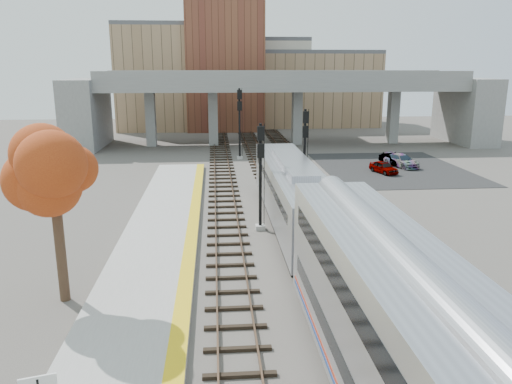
{
  "coord_description": "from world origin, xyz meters",
  "views": [
    {
      "loc": [
        -3.88,
        -20.31,
        10.08
      ],
      "look_at": [
        -1.38,
        9.52,
        2.5
      ],
      "focal_mm": 35.0,
      "sensor_mm": 36.0,
      "label": 1
    }
  ],
  "objects_px": {
    "signal_mast_mid": "(305,155)",
    "car_c": "(402,161)",
    "locomotive": "(292,192)",
    "car_b": "(392,159)",
    "signal_mast_near": "(260,179)",
    "car_a": "(384,167)",
    "signal_mast_far": "(240,123)",
    "tree": "(52,169)"
  },
  "relations": [
    {
      "from": "signal_mast_mid",
      "to": "car_c",
      "type": "bearing_deg",
      "value": 43.2
    },
    {
      "from": "car_c",
      "to": "locomotive",
      "type": "bearing_deg",
      "value": -145.68
    },
    {
      "from": "car_b",
      "to": "car_c",
      "type": "distance_m",
      "value": 1.35
    },
    {
      "from": "signal_mast_mid",
      "to": "car_b",
      "type": "distance_m",
      "value": 17.42
    },
    {
      "from": "signal_mast_near",
      "to": "signal_mast_mid",
      "type": "bearing_deg",
      "value": 61.31
    },
    {
      "from": "car_a",
      "to": "car_b",
      "type": "distance_m",
      "value": 4.73
    },
    {
      "from": "locomotive",
      "to": "car_a",
      "type": "height_order",
      "value": "locomotive"
    },
    {
      "from": "car_b",
      "to": "car_c",
      "type": "xyz_separation_m",
      "value": [
        0.56,
        -1.22,
        0.07
      ]
    },
    {
      "from": "signal_mast_mid",
      "to": "signal_mast_far",
      "type": "bearing_deg",
      "value": 103.25
    },
    {
      "from": "locomotive",
      "to": "car_c",
      "type": "height_order",
      "value": "locomotive"
    },
    {
      "from": "tree",
      "to": "car_c",
      "type": "height_order",
      "value": "tree"
    },
    {
      "from": "signal_mast_mid",
      "to": "car_a",
      "type": "xyz_separation_m",
      "value": [
        9.32,
        8.53,
        -2.81
      ]
    },
    {
      "from": "locomotive",
      "to": "car_a",
      "type": "bearing_deg",
      "value": 53.69
    },
    {
      "from": "tree",
      "to": "car_b",
      "type": "relative_size",
      "value": 2.34
    },
    {
      "from": "signal_mast_far",
      "to": "car_b",
      "type": "bearing_deg",
      "value": -16.81
    },
    {
      "from": "locomotive",
      "to": "car_c",
      "type": "distance_m",
      "value": 23.22
    },
    {
      "from": "signal_mast_near",
      "to": "tree",
      "type": "height_order",
      "value": "tree"
    },
    {
      "from": "car_c",
      "to": "signal_mast_mid",
      "type": "bearing_deg",
      "value": -154.72
    },
    {
      "from": "signal_mast_near",
      "to": "car_c",
      "type": "distance_m",
      "value": 25.11
    },
    {
      "from": "signal_mast_near",
      "to": "car_b",
      "type": "relative_size",
      "value": 1.96
    },
    {
      "from": "signal_mast_near",
      "to": "car_b",
      "type": "height_order",
      "value": "signal_mast_near"
    },
    {
      "from": "locomotive",
      "to": "signal_mast_mid",
      "type": "relative_size",
      "value": 2.75
    },
    {
      "from": "locomotive",
      "to": "car_a",
      "type": "xyz_separation_m",
      "value": [
        11.32,
        15.41,
        -1.67
      ]
    },
    {
      "from": "signal_mast_far",
      "to": "signal_mast_mid",
      "type": "bearing_deg",
      "value": -76.75
    },
    {
      "from": "signal_mast_mid",
      "to": "car_c",
      "type": "height_order",
      "value": "signal_mast_mid"
    },
    {
      "from": "locomotive",
      "to": "car_b",
      "type": "xyz_separation_m",
      "value": [
        13.62,
        19.54,
        -1.67
      ]
    },
    {
      "from": "locomotive",
      "to": "signal_mast_mid",
      "type": "distance_m",
      "value": 7.25
    },
    {
      "from": "signal_mast_near",
      "to": "car_a",
      "type": "relative_size",
      "value": 2.01
    },
    {
      "from": "locomotive",
      "to": "car_c",
      "type": "bearing_deg",
      "value": 52.24
    },
    {
      "from": "tree",
      "to": "car_c",
      "type": "relative_size",
      "value": 1.83
    },
    {
      "from": "tree",
      "to": "signal_mast_mid",
      "type": "bearing_deg",
      "value": 50.36
    },
    {
      "from": "signal_mast_far",
      "to": "car_b",
      "type": "relative_size",
      "value": 2.26
    },
    {
      "from": "signal_mast_far",
      "to": "car_c",
      "type": "relative_size",
      "value": 1.76
    },
    {
      "from": "signal_mast_far",
      "to": "locomotive",
      "type": "bearing_deg",
      "value": -85.06
    },
    {
      "from": "car_a",
      "to": "car_c",
      "type": "bearing_deg",
      "value": 27.38
    },
    {
      "from": "signal_mast_mid",
      "to": "car_a",
      "type": "height_order",
      "value": "signal_mast_mid"
    },
    {
      "from": "signal_mast_near",
      "to": "car_c",
      "type": "relative_size",
      "value": 1.53
    },
    {
      "from": "locomotive",
      "to": "car_a",
      "type": "relative_size",
      "value": 5.7
    },
    {
      "from": "signal_mast_near",
      "to": "car_c",
      "type": "height_order",
      "value": "signal_mast_near"
    },
    {
      "from": "car_a",
      "to": "car_b",
      "type": "bearing_deg",
      "value": 42.84
    },
    {
      "from": "tree",
      "to": "locomotive",
      "type": "bearing_deg",
      "value": 39.47
    },
    {
      "from": "locomotive",
      "to": "signal_mast_near",
      "type": "bearing_deg",
      "value": -163.59
    }
  ]
}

